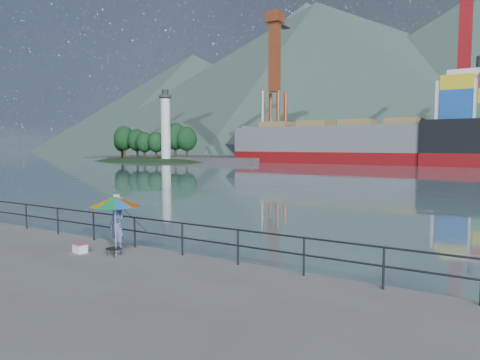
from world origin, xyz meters
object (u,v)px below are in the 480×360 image
object	(u,v)px
beach_umbrella	(115,201)
bulk_carrier	(376,141)
fisherman	(117,225)
cooler_bag	(80,249)

from	to	relation	value
beach_umbrella	bulk_carrier	size ratio (longest dim) A/B	0.03
fisherman	bulk_carrier	world-z (taller)	bulk_carrier
fisherman	bulk_carrier	bearing A→B (deg)	107.03
cooler_bag	bulk_carrier	xyz separation A→B (m)	(-8.61, 73.58, 3.98)
fisherman	cooler_bag	bearing A→B (deg)	-128.09
fisherman	cooler_bag	distance (m)	1.35
fisherman	bulk_carrier	distance (m)	73.49
cooler_bag	beach_umbrella	bearing A→B (deg)	23.60
fisherman	bulk_carrier	xyz separation A→B (m)	(-9.45, 72.81, 3.27)
cooler_bag	bulk_carrier	bearing A→B (deg)	106.59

